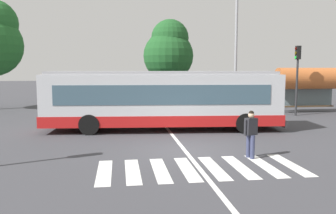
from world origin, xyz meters
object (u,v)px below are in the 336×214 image
parked_car_silver (112,97)px  background_tree_right (169,51)px  pedestrian_crossing_street (251,131)px  parked_car_charcoal (175,97)px  traffic_light_far_corner (297,69)px  twin_arm_street_lamp (236,39)px  bus_stop_shelter (309,79)px  city_transit_bus (163,100)px  parked_car_teal (143,97)px

parked_car_silver → background_tree_right: bearing=35.9°
pedestrian_crossing_street → background_tree_right: bearing=89.4°
parked_car_charcoal → pedestrian_crossing_street: bearing=-90.5°
traffic_light_far_corner → twin_arm_street_lamp: 4.96m
pedestrian_crossing_street → bus_stop_shelter: size_ratio=0.35×
city_transit_bus → pedestrian_crossing_street: city_transit_bus is taller
city_transit_bus → parked_car_teal: (-0.21, 11.74, -0.82)m
pedestrian_crossing_street → twin_arm_street_lamp: (3.99, 13.35, 4.38)m
city_transit_bus → pedestrian_crossing_street: (2.40, -6.14, -0.62)m
bus_stop_shelter → background_tree_right: size_ratio=0.61×
parked_car_teal → background_tree_right: bearing=56.2°
bus_stop_shelter → background_tree_right: 13.77m
twin_arm_street_lamp → background_tree_right: size_ratio=1.10×
pedestrian_crossing_street → bus_stop_shelter: bearing=52.6°
bus_stop_shelter → background_tree_right: (-8.83, 10.26, 2.49)m
parked_car_charcoal → background_tree_right: size_ratio=0.58×
parked_car_teal → parked_car_charcoal: same height
twin_arm_street_lamp → traffic_light_far_corner: bearing=-42.2°
traffic_light_far_corner → parked_car_teal: bearing=142.8°
traffic_light_far_corner → bus_stop_shelter: size_ratio=0.97×
parked_car_charcoal → parked_car_teal: bearing=177.2°
parked_car_silver → twin_arm_street_lamp: (9.22, -4.81, 4.58)m
parked_car_teal → twin_arm_street_lamp: (6.60, -4.53, 4.58)m
city_transit_bus → background_tree_right: background_tree_right is taller
pedestrian_crossing_street → background_tree_right: size_ratio=0.22×
parked_car_charcoal → bus_stop_shelter: bus_stop_shelter is taller
pedestrian_crossing_street → parked_car_charcoal: pedestrian_crossing_street is taller
parked_car_silver → background_tree_right: size_ratio=0.57×
background_tree_right → traffic_light_far_corner: bearing=-59.0°
parked_car_charcoal → background_tree_right: background_tree_right is taller
parked_car_teal → twin_arm_street_lamp: bearing=-34.5°
traffic_light_far_corner → twin_arm_street_lamp: twin_arm_street_lamp is taller
parked_car_silver → bus_stop_shelter: 15.71m
pedestrian_crossing_street → twin_arm_street_lamp: bearing=73.4°
city_transit_bus → pedestrian_crossing_street: 6.62m
parked_car_teal → bus_stop_shelter: (11.67, -6.03, 1.65)m
parked_car_teal → traffic_light_far_corner: size_ratio=0.96×
twin_arm_street_lamp → parked_car_charcoal: bearing=131.2°
background_tree_right → parked_car_silver: bearing=-144.1°
parked_car_charcoal → city_transit_bus: bearing=-102.3°
parked_car_charcoal → traffic_light_far_corner: traffic_light_far_corner is taller
city_transit_bus → parked_car_silver: bearing=103.2°
parked_car_silver → parked_car_charcoal: size_ratio=0.99×
city_transit_bus → bus_stop_shelter: bus_stop_shelter is taller
parked_car_silver → background_tree_right: background_tree_right is taller
traffic_light_far_corner → city_transit_bus: bearing=-156.4°
pedestrian_crossing_street → parked_car_charcoal: bearing=89.5°
bus_stop_shelter → city_transit_bus: bearing=-153.5°
bus_stop_shelter → twin_arm_street_lamp: (-5.07, 1.50, 2.93)m
parked_car_silver → parked_car_teal: (2.62, -0.28, 0.00)m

